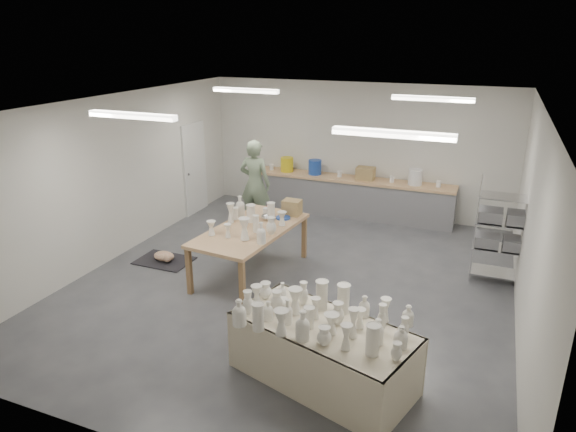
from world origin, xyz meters
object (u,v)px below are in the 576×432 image
at_px(drying_table, 322,349).
at_px(red_stool, 261,209).
at_px(work_table, 255,226).
at_px(potter, 255,184).

xyz_separation_m(drying_table, red_stool, (-3.05, 4.83, -0.15)).
bearing_deg(drying_table, work_table, 147.22).
bearing_deg(work_table, potter, 120.92).
distance_m(drying_table, potter, 5.51).
height_order(potter, red_stool, potter).
relative_size(drying_table, work_table, 1.00).
height_order(drying_table, potter, potter).
height_order(work_table, red_stool, work_table).
distance_m(drying_table, red_stool, 5.72).
bearing_deg(work_table, red_stool, 118.41).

